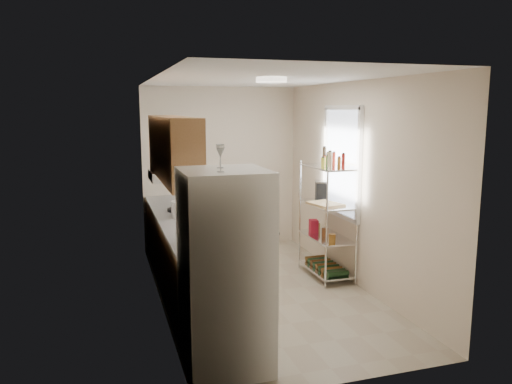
{
  "coord_description": "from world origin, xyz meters",
  "views": [
    {
      "loc": [
        -1.84,
        -5.64,
        2.26
      ],
      "look_at": [
        -0.01,
        0.25,
        1.22
      ],
      "focal_mm": 35.0,
      "sensor_mm": 36.0,
      "label": 1
    }
  ],
  "objects_px": {
    "rice_cooker": "(182,209)",
    "espresso_machine": "(321,190)",
    "refrigerator": "(225,271)",
    "cutting_board": "(326,204)",
    "frying_pan_large": "(176,210)"
  },
  "relations": [
    {
      "from": "espresso_machine",
      "to": "refrigerator",
      "type": "bearing_deg",
      "value": -112.1
    },
    {
      "from": "cutting_board",
      "to": "espresso_machine",
      "type": "bearing_deg",
      "value": 73.53
    },
    {
      "from": "rice_cooker",
      "to": "espresso_machine",
      "type": "bearing_deg",
      "value": 2.22
    },
    {
      "from": "frying_pan_large",
      "to": "espresso_machine",
      "type": "bearing_deg",
      "value": -6.4
    },
    {
      "from": "refrigerator",
      "to": "rice_cooker",
      "type": "relative_size",
      "value": 6.83
    },
    {
      "from": "refrigerator",
      "to": "espresso_machine",
      "type": "bearing_deg",
      "value": 49.33
    },
    {
      "from": "rice_cooker",
      "to": "cutting_board",
      "type": "distance_m",
      "value": 1.86
    },
    {
      "from": "cutting_board",
      "to": "frying_pan_large",
      "type": "bearing_deg",
      "value": 158.68
    },
    {
      "from": "refrigerator",
      "to": "espresso_machine",
      "type": "height_order",
      "value": "refrigerator"
    },
    {
      "from": "cutting_board",
      "to": "refrigerator",
      "type": "bearing_deg",
      "value": -134.57
    },
    {
      "from": "frying_pan_large",
      "to": "espresso_machine",
      "type": "xyz_separation_m",
      "value": [
        1.97,
        -0.31,
        0.22
      ]
    },
    {
      "from": "cutting_board",
      "to": "espresso_machine",
      "type": "xyz_separation_m",
      "value": [
        0.12,
        0.41,
        0.11
      ]
    },
    {
      "from": "cutting_board",
      "to": "espresso_machine",
      "type": "distance_m",
      "value": 0.44
    },
    {
      "from": "refrigerator",
      "to": "cutting_board",
      "type": "bearing_deg",
      "value": 45.43
    },
    {
      "from": "frying_pan_large",
      "to": "rice_cooker",
      "type": "bearing_deg",
      "value": -84.96
    }
  ]
}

